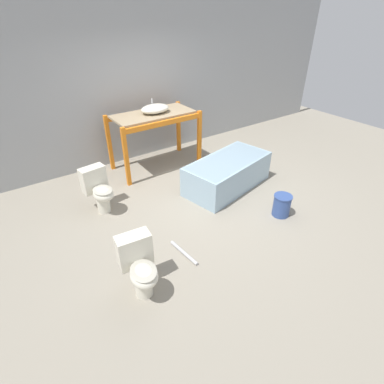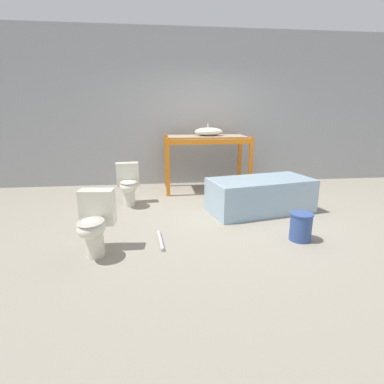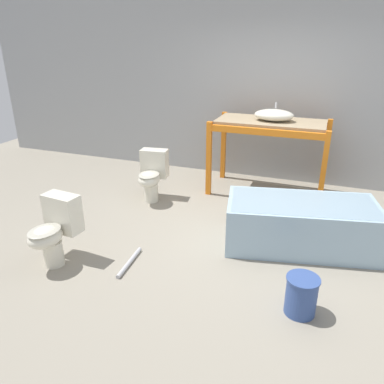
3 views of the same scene
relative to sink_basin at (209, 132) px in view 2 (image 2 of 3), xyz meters
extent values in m
plane|color=gray|center=(-0.04, -1.45, -1.18)|extent=(12.00, 12.00, 0.00)
cube|color=#9EA0A3|center=(-0.04, 0.69, 0.42)|extent=(10.80, 0.08, 3.20)
cube|color=orange|center=(-0.83, -0.37, -0.63)|extent=(0.07, 0.07, 1.10)
cube|color=orange|center=(0.76, -0.37, -0.63)|extent=(0.07, 0.07, 1.10)
cube|color=orange|center=(-0.83, 0.40, -0.63)|extent=(0.07, 0.07, 1.10)
cube|color=orange|center=(0.76, 0.40, -0.63)|extent=(0.07, 0.07, 1.10)
cube|color=orange|center=(-0.04, -0.37, -0.16)|extent=(1.59, 0.06, 0.09)
cube|color=orange|center=(-0.04, 0.40, -0.16)|extent=(1.59, 0.06, 0.09)
cube|color=#998466|center=(-0.04, 0.01, -0.10)|extent=(1.52, 0.70, 0.04)
ellipsoid|color=silver|center=(0.00, 0.00, 0.00)|extent=(0.55, 0.38, 0.16)
cylinder|color=silver|center=(0.00, 0.10, 0.12)|extent=(0.02, 0.02, 0.08)
cube|color=#99B7CC|center=(0.60, -1.45, -0.91)|extent=(1.74, 1.09, 0.53)
cube|color=#829CAD|center=(0.60, -1.45, -0.76)|extent=(1.65, 1.00, 0.23)
cylinder|color=silver|center=(-1.74, -2.74, -1.04)|extent=(0.20, 0.20, 0.27)
ellipsoid|color=silver|center=(-1.75, -2.80, -0.82)|extent=(0.34, 0.40, 0.20)
ellipsoid|color=#B3AF9F|center=(-1.75, -2.80, -0.75)|extent=(0.32, 0.38, 0.03)
cube|color=silver|center=(-1.72, -2.54, -0.67)|extent=(0.40, 0.23, 0.40)
cylinder|color=silver|center=(-1.52, -0.91, -1.04)|extent=(0.20, 0.20, 0.27)
ellipsoid|color=silver|center=(-1.51, -0.98, -0.82)|extent=(0.34, 0.41, 0.20)
ellipsoid|color=#B3AF9F|center=(-1.51, -0.98, -0.75)|extent=(0.33, 0.39, 0.03)
cube|color=silver|center=(-1.54, -0.72, -0.67)|extent=(0.40, 0.24, 0.40)
cylinder|color=#334C8C|center=(0.72, -2.60, -1.00)|extent=(0.26, 0.26, 0.35)
cylinder|color=#334C8C|center=(0.72, -2.60, -0.83)|extent=(0.28, 0.28, 0.02)
cylinder|color=#B7B7BC|center=(-1.01, -2.46, -1.16)|extent=(0.09, 0.55, 0.04)
camera|label=1|loc=(-2.61, -4.93, 1.65)|focal=28.00mm
camera|label=2|loc=(-1.03, -5.89, 0.39)|focal=28.00mm
camera|label=3|loc=(0.76, -5.35, 1.03)|focal=35.00mm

